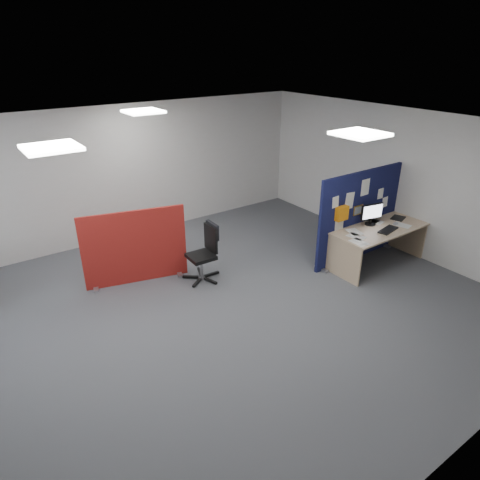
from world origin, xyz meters
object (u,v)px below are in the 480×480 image
monitor_main (372,213)px  office_chair (206,249)px  navy_divider (359,216)px  red_divider (135,248)px  main_desk (376,235)px

monitor_main → office_chair: bearing=168.9°
monitor_main → navy_divider: bearing=125.3°
navy_divider → office_chair: navy_divider is taller
navy_divider → red_divider: bearing=157.3°
red_divider → office_chair: (1.03, -0.59, -0.07)m
red_divider → office_chair: bearing=-15.3°
main_desk → office_chair: (-2.82, 1.33, -0.00)m
navy_divider → monitor_main: navy_divider is taller
main_desk → office_chair: size_ratio=1.88×
navy_divider → monitor_main: bearing=-66.4°
monitor_main → main_desk: bearing=-67.6°
main_desk → red_divider: bearing=153.6°
red_divider → office_chair: red_divider is taller
navy_divider → main_desk: navy_divider is taller
navy_divider → office_chair: (-2.70, 0.97, -0.29)m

